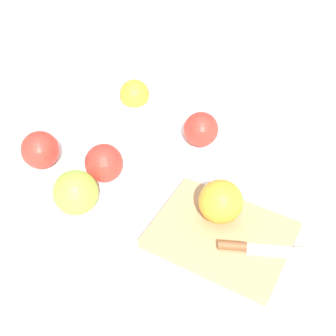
{
  "coord_description": "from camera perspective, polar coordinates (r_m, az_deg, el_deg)",
  "views": [
    {
      "loc": [
        0.35,
        -0.45,
        0.61
      ],
      "look_at": [
        -0.01,
        0.04,
        0.04
      ],
      "focal_mm": 49.66,
      "sensor_mm": 36.0,
      "label": 1
    }
  ],
  "objects": [
    {
      "name": "apple_back_center",
      "position": [
        0.92,
        4.07,
        4.76
      ],
      "size": [
        0.07,
        0.07,
        0.07
      ],
      "primitive_type": "sphere",
      "color": "red",
      "rests_on": "ground_plane"
    },
    {
      "name": "apple_front_left",
      "position": [
        0.9,
        -15.42,
        2.16
      ],
      "size": [
        0.07,
        0.07,
        0.07
      ],
      "primitive_type": "sphere",
      "color": "red",
      "rests_on": "ground_plane"
    },
    {
      "name": "orange_on_board",
      "position": [
        0.76,
        6.49,
        -4.12
      ],
      "size": [
        0.07,
        0.07,
        0.07
      ],
      "primitive_type": "sphere",
      "color": "orange",
      "rests_on": "cutting_board"
    },
    {
      "name": "cutting_board",
      "position": [
        0.77,
        6.55,
        -8.17
      ],
      "size": [
        0.24,
        0.19,
        0.02
      ],
      "primitive_type": "cube",
      "rotation": [
        0.0,
        0.0,
        0.12
      ],
      "color": "tan",
      "rests_on": "ground_plane"
    },
    {
      "name": "bowl",
      "position": [
        0.97,
        -4.91,
        7.26
      ],
      "size": [
        0.17,
        0.17,
        0.1
      ],
      "color": "silver",
      "rests_on": "ground_plane"
    },
    {
      "name": "apple_mid_left",
      "position": [
        0.85,
        -7.87,
        0.62
      ],
      "size": [
        0.07,
        0.07,
        0.07
      ],
      "primitive_type": "sphere",
      "color": "red",
      "rests_on": "ground_plane"
    },
    {
      "name": "apple_front_left_2",
      "position": [
        0.8,
        -11.25,
        -2.97
      ],
      "size": [
        0.08,
        0.08,
        0.08
      ],
      "primitive_type": "sphere",
      "color": "#8EB738",
      "rests_on": "ground_plane"
    },
    {
      "name": "knife",
      "position": [
        0.74,
        10.45,
        -9.65
      ],
      "size": [
        0.14,
        0.09,
        0.01
      ],
      "color": "silver",
      "rests_on": "cutting_board"
    },
    {
      "name": "ground_plane",
      "position": [
        0.83,
        -1.15,
        -3.62
      ],
      "size": [
        2.4,
        2.4,
        0.0
      ],
      "primitive_type": "plane",
      "color": "silver"
    }
  ]
}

